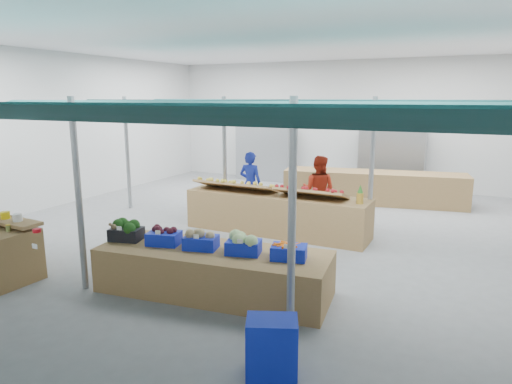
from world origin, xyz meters
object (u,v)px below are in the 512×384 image
(fruit_counter, at_px, (277,213))
(vendor_right, at_px, (318,190))
(crate_stack, at_px, (272,347))
(veg_counter, at_px, (214,271))
(vendor_left, at_px, (250,184))

(fruit_counter, xyz_separation_m, vendor_right, (0.60, 1.10, 0.38))
(fruit_counter, xyz_separation_m, crate_stack, (2.08, -4.94, -0.11))
(veg_counter, xyz_separation_m, vendor_right, (0.20, 4.47, 0.48))
(veg_counter, height_order, vendor_right, vendor_right)
(fruit_counter, relative_size, vendor_left, 2.50)
(veg_counter, bearing_deg, vendor_right, 80.50)
(veg_counter, xyz_separation_m, fruit_counter, (-0.40, 3.37, 0.09))
(crate_stack, bearing_deg, fruit_counter, 112.80)
(vendor_left, distance_m, vendor_right, 1.80)
(vendor_left, bearing_deg, fruit_counter, 137.85)
(veg_counter, distance_m, vendor_right, 4.50)
(fruit_counter, distance_m, vendor_left, 1.67)
(veg_counter, distance_m, fruit_counter, 3.40)
(veg_counter, relative_size, crate_stack, 5.42)
(vendor_left, bearing_deg, veg_counter, 110.00)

